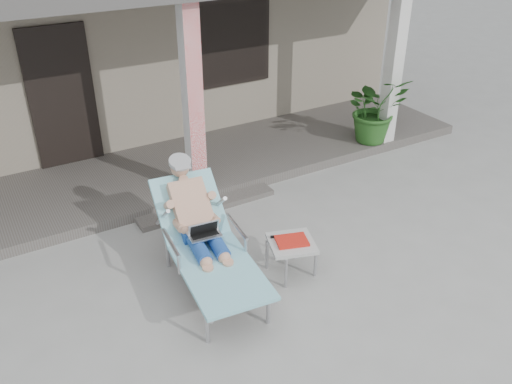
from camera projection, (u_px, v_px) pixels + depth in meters
ground at (279, 280)px, 6.16m from camera, size 60.00×60.00×0.00m
house at (97, 24)px, 10.24m from camera, size 10.40×5.40×3.30m
porch_deck at (175, 171)px, 8.38m from camera, size 10.00×2.00×0.15m
porch_step at (208, 206)px, 7.54m from camera, size 2.00×0.30×0.07m
lounger at (202, 217)px, 5.83m from camera, size 0.95×2.07×1.31m
side_table at (291, 245)px, 6.11m from camera, size 0.63×0.63×0.45m
potted_palm at (375, 109)px, 8.96m from camera, size 1.19×1.09×1.13m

